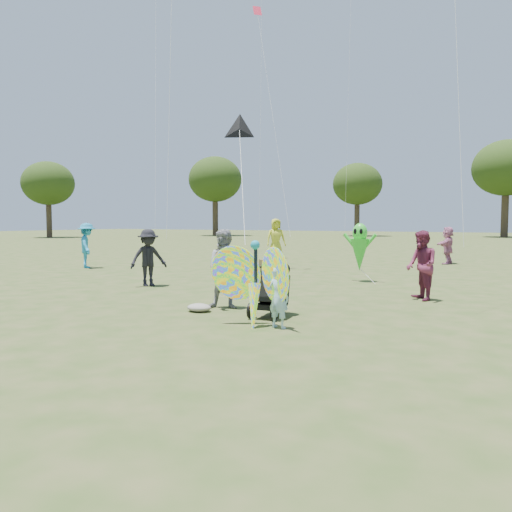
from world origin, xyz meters
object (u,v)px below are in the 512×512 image
(crowd_j, at_px, (448,245))
(jogging_stroller, at_px, (272,284))
(butterfly_kite, at_px, (255,284))
(alien_kite, at_px, (360,249))
(crowd_b, at_px, (148,258))
(adult_man, at_px, (226,269))
(crowd_g, at_px, (276,238))
(child_girl, at_px, (279,297))
(crowd_i, at_px, (87,245))
(crowd_e, at_px, (422,265))

(crowd_j, relative_size, jogging_stroller, 1.44)
(butterfly_kite, bearing_deg, alien_kite, 92.88)
(crowd_b, height_order, alien_kite, alien_kite)
(jogging_stroller, bearing_deg, adult_man, 161.65)
(crowd_j, bearing_deg, crowd_g, -75.45)
(child_girl, relative_size, crowd_i, 0.60)
(adult_man, bearing_deg, alien_kite, 59.59)
(jogging_stroller, relative_size, alien_kite, 0.63)
(crowd_e, xyz_separation_m, crowd_j, (-0.90, 10.56, -0.01))
(crowd_g, bearing_deg, butterfly_kite, -107.84)
(crowd_b, bearing_deg, child_girl, -88.40)
(crowd_e, height_order, jogging_stroller, crowd_e)
(crowd_b, xyz_separation_m, butterfly_kite, (5.16, -3.23, -0.06))
(crowd_e, bearing_deg, crowd_b, -115.96)
(child_girl, xyz_separation_m, crowd_b, (-5.57, 3.16, 0.26))
(adult_man, height_order, crowd_e, adult_man)
(crowd_i, height_order, jogging_stroller, crowd_i)
(adult_man, xyz_separation_m, jogging_stroller, (1.21, -0.27, -0.20))
(crowd_j, bearing_deg, crowd_b, -18.12)
(crowd_b, xyz_separation_m, crowd_i, (-5.64, 2.98, 0.08))
(crowd_b, height_order, crowd_i, crowd_i)
(butterfly_kite, bearing_deg, adult_man, 137.78)
(butterfly_kite, bearing_deg, crowd_g, 115.28)
(crowd_b, xyz_separation_m, crowd_j, (6.20, 11.63, -0.00))
(crowd_g, distance_m, butterfly_kite, 15.74)
(child_girl, relative_size, jogging_stroller, 0.96)
(crowd_b, bearing_deg, crowd_g, 39.23)
(adult_man, distance_m, jogging_stroller, 1.26)
(crowd_e, bearing_deg, child_girl, -54.35)
(child_girl, relative_size, alien_kite, 0.60)
(crowd_j, bearing_deg, butterfly_kite, 5.93)
(crowd_g, relative_size, crowd_i, 1.11)
(child_girl, bearing_deg, butterfly_kite, 19.15)
(adult_man, xyz_separation_m, crowd_g, (-5.36, 13.00, 0.15))
(crowd_b, relative_size, crowd_e, 0.99)
(crowd_g, bearing_deg, jogging_stroller, -106.78)
(child_girl, distance_m, crowd_b, 6.41)
(crowd_g, height_order, jogging_stroller, crowd_g)
(crowd_b, xyz_separation_m, alien_kite, (4.80, 3.86, 0.18))
(crowd_e, height_order, alien_kite, alien_kite)
(crowd_e, relative_size, alien_kite, 0.92)
(adult_man, height_order, crowd_j, adult_man)
(crowd_e, distance_m, alien_kite, 3.63)
(crowd_b, height_order, crowd_g, crowd_g)
(child_girl, relative_size, crowd_j, 0.67)
(butterfly_kite, relative_size, alien_kite, 1.00)
(crowd_i, relative_size, butterfly_kite, 1.00)
(adult_man, height_order, crowd_b, adult_man)
(crowd_j, distance_m, jogging_stroller, 13.95)
(alien_kite, bearing_deg, child_girl, -83.69)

